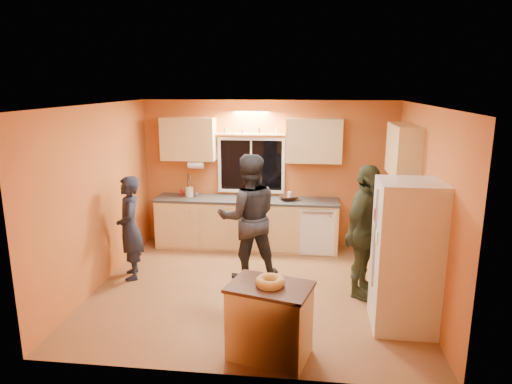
# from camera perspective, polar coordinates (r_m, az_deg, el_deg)

# --- Properties ---
(ground) EXTENTS (4.50, 4.50, 0.00)m
(ground) POSITION_cam_1_polar(r_m,az_deg,el_deg) (6.69, -0.17, -12.02)
(ground) COLOR brown
(ground) RESTS_ON ground
(room_shell) EXTENTS (4.54, 4.04, 2.61)m
(room_shell) POSITION_cam_1_polar(r_m,az_deg,el_deg) (6.56, 1.29, 2.37)
(room_shell) COLOR #C27531
(room_shell) RESTS_ON ground
(back_counter) EXTENTS (4.23, 0.62, 0.90)m
(back_counter) POSITION_cam_1_polar(r_m,az_deg,el_deg) (8.11, 1.37, -4.00)
(back_counter) COLOR #DBBC72
(back_counter) RESTS_ON ground
(right_counter) EXTENTS (0.62, 1.84, 0.90)m
(right_counter) POSITION_cam_1_polar(r_m,az_deg,el_deg) (7.05, 16.42, -7.28)
(right_counter) COLOR #DBBC72
(right_counter) RESTS_ON ground
(refrigerator) EXTENTS (0.72, 0.70, 1.80)m
(refrigerator) POSITION_cam_1_polar(r_m,az_deg,el_deg) (5.68, 18.24, -7.61)
(refrigerator) COLOR silver
(refrigerator) RESTS_ON ground
(island) EXTENTS (0.97, 0.78, 0.82)m
(island) POSITION_cam_1_polar(r_m,az_deg,el_deg) (5.04, 1.72, -15.76)
(island) COLOR #DBBC72
(island) RESTS_ON ground
(bundt_pastry) EXTENTS (0.31, 0.31, 0.09)m
(bundt_pastry) POSITION_cam_1_polar(r_m,az_deg,el_deg) (4.84, 1.76, -11.09)
(bundt_pastry) COLOR tan
(bundt_pastry) RESTS_ON island
(person_left) EXTENTS (0.56, 0.67, 1.56)m
(person_left) POSITION_cam_1_polar(r_m,az_deg,el_deg) (7.06, -15.50, -4.34)
(person_left) COLOR black
(person_left) RESTS_ON ground
(person_center) EXTENTS (1.08, 0.93, 1.89)m
(person_center) POSITION_cam_1_polar(r_m,az_deg,el_deg) (6.75, -0.96, -3.20)
(person_center) COLOR black
(person_center) RESTS_ON ground
(person_right) EXTENTS (0.90, 1.17, 1.84)m
(person_right) POSITION_cam_1_polar(r_m,az_deg,el_deg) (6.35, 13.42, -4.87)
(person_right) COLOR #343A24
(person_right) RESTS_ON ground
(mixing_bowl) EXTENTS (0.43, 0.43, 0.08)m
(mixing_bowl) POSITION_cam_1_polar(r_m,az_deg,el_deg) (7.96, 4.10, -0.69)
(mixing_bowl) COLOR black
(mixing_bowl) RESTS_ON back_counter
(utensil_crock) EXTENTS (0.14, 0.14, 0.17)m
(utensil_crock) POSITION_cam_1_polar(r_m,az_deg,el_deg) (8.25, -8.34, 0.01)
(utensil_crock) COLOR beige
(utensil_crock) RESTS_ON back_counter
(potted_plant) EXTENTS (0.36, 0.34, 0.32)m
(potted_plant) POSITION_cam_1_polar(r_m,az_deg,el_deg) (6.22, 17.67, -4.21)
(potted_plant) COLOR gray
(potted_plant) RESTS_ON right_counter
(red_box) EXTENTS (0.18, 0.15, 0.07)m
(red_box) POSITION_cam_1_polar(r_m,az_deg,el_deg) (7.19, 15.76, -2.75)
(red_box) COLOR maroon
(red_box) RESTS_ON right_counter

